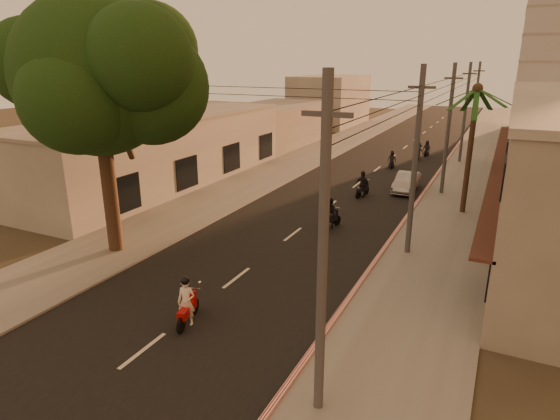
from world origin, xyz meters
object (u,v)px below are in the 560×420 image
at_px(palm_tree, 477,96).
at_px(scooter_mid_a, 330,214).
at_px(scooter_far_b, 419,152).
at_px(parked_car, 407,182).
at_px(scooter_far_a, 392,160).
at_px(scooter_mid_b, 362,185).
at_px(scooter_red, 187,303).
at_px(broadleaf_tree, 105,76).
at_px(scooter_far_c, 427,149).

xyz_separation_m(palm_tree, scooter_mid_a, (-6.52, -6.20, -6.30)).
xyz_separation_m(scooter_far_b, parked_car, (1.26, -11.81, -0.11)).
bearing_deg(scooter_far_a, scooter_mid_b, -102.23).
bearing_deg(scooter_red, parked_car, 66.27).
height_order(broadleaf_tree, parked_car, broadleaf_tree).
bearing_deg(scooter_mid_b, palm_tree, 2.35).
bearing_deg(parked_car, scooter_mid_b, -132.38).
xyz_separation_m(scooter_mid_a, scooter_far_c, (1.42, 24.04, -0.14)).
distance_m(scooter_red, scooter_far_b, 33.57).
xyz_separation_m(palm_tree, parked_car, (-4.23, 3.71, -6.47)).
relative_size(scooter_red, parked_car, 0.46).
bearing_deg(scooter_red, scooter_far_b, 71.57).
relative_size(scooter_far_b, scooter_far_c, 1.07).
bearing_deg(scooter_mid_b, scooter_far_a, 101.39).
height_order(broadleaf_tree, scooter_mid_a, broadleaf_tree).
bearing_deg(scooter_mid_a, scooter_mid_b, 107.59).
height_order(scooter_mid_b, scooter_far_a, scooter_mid_b).
bearing_deg(broadleaf_tree, scooter_mid_a, 43.40).
bearing_deg(scooter_far_c, parked_car, -85.11).
distance_m(palm_tree, scooter_far_c, 19.64).
relative_size(scooter_far_a, scooter_far_b, 0.92).
xyz_separation_m(broadleaf_tree, scooter_red, (6.94, -4.12, -7.63)).
bearing_deg(scooter_far_c, scooter_far_a, -103.92).
bearing_deg(palm_tree, parked_car, 138.70).
bearing_deg(parked_car, palm_tree, -42.27).
xyz_separation_m(scooter_red, parked_car, (3.44, 21.69, -0.16)).
height_order(scooter_mid_b, scooter_far_b, scooter_mid_b).
distance_m(scooter_red, scooter_far_a, 28.94).
xyz_separation_m(broadleaf_tree, scooter_mid_a, (8.10, 7.65, -7.63)).
bearing_deg(scooter_mid_b, scooter_mid_a, -78.49).
height_order(scooter_red, scooter_far_b, scooter_red).
relative_size(palm_tree, scooter_far_a, 5.15).
xyz_separation_m(palm_tree, scooter_mid_b, (-6.72, 0.89, -6.30)).
distance_m(broadleaf_tree, scooter_far_a, 27.09).
relative_size(scooter_mid_a, scooter_far_c, 1.15).
distance_m(palm_tree, scooter_far_a, 14.49).
height_order(scooter_mid_a, scooter_mid_b, scooter_mid_b).
height_order(broadleaf_tree, scooter_mid_b, broadleaf_tree).
bearing_deg(scooter_far_c, scooter_far_b, -98.30).
relative_size(scooter_red, scooter_far_a, 1.19).
bearing_deg(scooter_far_b, scooter_mid_a, -102.05).
height_order(scooter_red, parked_car, scooter_red).
distance_m(broadleaf_tree, scooter_far_c, 33.99).
relative_size(palm_tree, scooter_far_b, 4.73).
bearing_deg(parked_car, scooter_mid_a, -103.98).
bearing_deg(palm_tree, scooter_mid_a, -136.42).
height_order(palm_tree, scooter_red, palm_tree).
xyz_separation_m(scooter_mid_b, scooter_far_b, (1.23, 14.63, -0.06)).
bearing_deg(scooter_far_c, broadleaf_tree, -105.34).
distance_m(scooter_mid_b, parked_car, 3.77).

